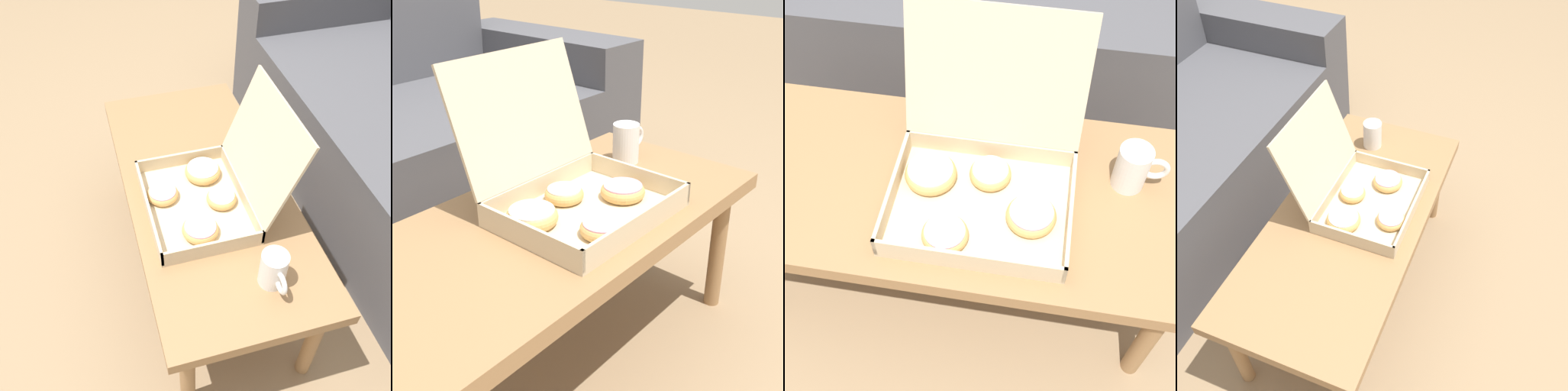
# 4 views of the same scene
# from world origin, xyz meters

# --- Properties ---
(ground_plane) EXTENTS (12.00, 12.00, 0.00)m
(ground_plane) POSITION_xyz_m (0.00, 0.00, 0.00)
(ground_plane) COLOR #937756
(coffee_table) EXTENTS (1.09, 0.50, 0.41)m
(coffee_table) POSITION_xyz_m (0.00, -0.12, 0.37)
(coffee_table) COLOR #997047
(coffee_table) RESTS_ON ground_plane
(pastry_box) EXTENTS (0.38, 0.40, 0.34)m
(pastry_box) POSITION_xyz_m (0.07, -0.13, 0.47)
(pastry_box) COLOR beige
(pastry_box) RESTS_ON coffee_table
(coffee_mug) EXTENTS (0.12, 0.07, 0.11)m
(coffee_mug) POSITION_xyz_m (0.39, -0.05, 0.47)
(coffee_mug) COLOR white
(coffee_mug) RESTS_ON coffee_table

